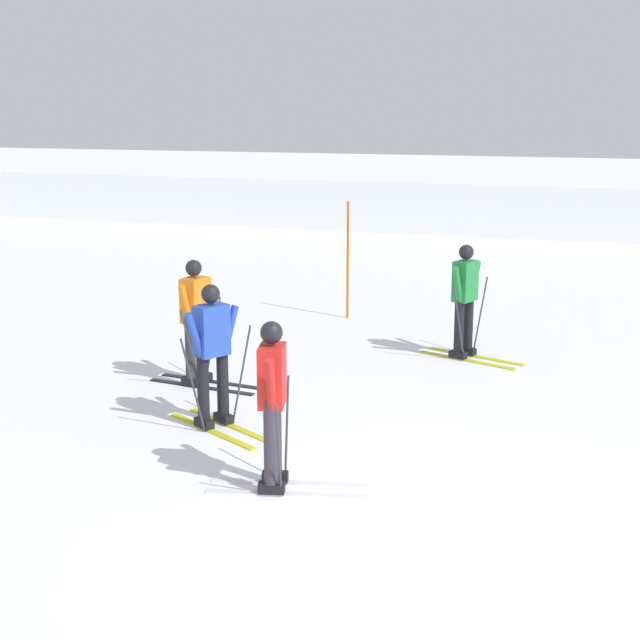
{
  "coord_description": "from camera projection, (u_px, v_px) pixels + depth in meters",
  "views": [
    {
      "loc": [
        1.57,
        -7.67,
        3.75
      ],
      "look_at": [
        -2.27,
        3.97,
        0.9
      ],
      "focal_mm": 52.8,
      "sensor_mm": 36.0,
      "label": 1
    }
  ],
  "objects": [
    {
      "name": "skier_red",
      "position": [
        273.0,
        401.0,
        9.13
      ],
      "size": [
        1.64,
        0.98,
        1.71
      ],
      "color": "silver",
      "rests_on": "ground"
    },
    {
      "name": "skier_blue",
      "position": [
        213.0,
        352.0,
        10.93
      ],
      "size": [
        1.57,
        1.12,
        1.71
      ],
      "color": "gold",
      "rests_on": "ground"
    },
    {
      "name": "skier_green",
      "position": [
        465.0,
        298.0,
        13.93
      ],
      "size": [
        1.63,
        0.95,
        1.71
      ],
      "color": "gold",
      "rests_on": "ground"
    },
    {
      "name": "far_snow_ridge",
      "position": [
        576.0,
        204.0,
        28.47
      ],
      "size": [
        80.0,
        6.13,
        1.49
      ],
      "primitive_type": "cube",
      "color": "white",
      "rests_on": "ground"
    },
    {
      "name": "ground_plane",
      "position": [
        422.0,
        531.0,
        8.43
      ],
      "size": [
        120.0,
        120.0,
        0.0
      ],
      "primitive_type": "plane",
      "color": "white"
    },
    {
      "name": "trail_marker_pole",
      "position": [
        348.0,
        260.0,
        16.49
      ],
      "size": [
        0.05,
        0.05,
        2.07
      ],
      "primitive_type": "cylinder",
      "color": "#C65614",
      "rests_on": "ground"
    },
    {
      "name": "skier_orange",
      "position": [
        196.0,
        318.0,
        12.61
      ],
      "size": [
        1.63,
        1.0,
        1.71
      ],
      "color": "black",
      "rests_on": "ground"
    }
  ]
}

